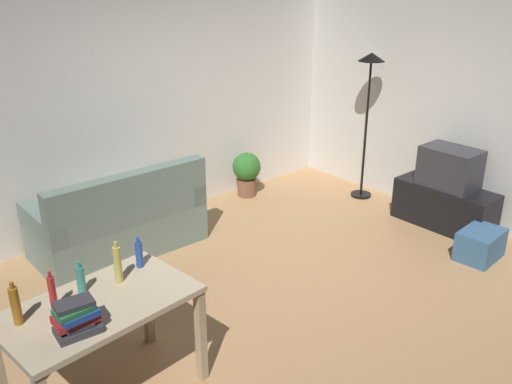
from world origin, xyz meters
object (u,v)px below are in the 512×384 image
object	(u,v)px
potted_plant	(247,171)
bottle_amber	(16,305)
book_stack	(76,318)
desk	(100,317)
bottle_squat	(118,264)
couch	(120,223)
tv	(450,168)
tv_stand	(444,206)
storage_box	(480,244)
bottle_tall	(81,279)
bottle_red	(52,293)
bottle_blue	(139,254)
torchiere_lamp	(369,86)

from	to	relation	value
potted_plant	bottle_amber	xyz separation A→B (m)	(-3.47, -2.07, 0.56)
bottle_amber	book_stack	bearing A→B (deg)	-53.14
desk	bottle_squat	distance (m)	0.35
couch	bottle_squat	size ratio (longest dim) A/B	5.57
couch	tv	distance (m)	3.58
tv_stand	potted_plant	world-z (taller)	potted_plant
couch	tv_stand	world-z (taller)	couch
storage_box	book_stack	distance (m)	4.04
book_stack	bottle_tall	bearing A→B (deg)	62.72
couch	tv_stand	xyz separation A→B (m)	(3.04, -1.84, -0.07)
bottle_red	bottle_blue	bearing A→B (deg)	10.21
tv	potted_plant	distance (m)	2.45
tv	bottle_red	world-z (taller)	bottle_red
bottle_tall	book_stack	world-z (taller)	bottle_tall
bottle_squat	bottle_tall	bearing A→B (deg)	171.15
tv	bottle_tall	bearing A→B (deg)	87.86
torchiere_lamp	bottle_squat	xyz separation A→B (m)	(-3.90, -1.06, -0.52)
desk	bottle_tall	bearing A→B (deg)	92.63
couch	tv_stand	bearing A→B (deg)	148.84
bottle_red	torchiere_lamp	bearing A→B (deg)	14.00
tv_stand	bottle_amber	bearing A→B (deg)	89.02
couch	potted_plant	distance (m)	1.96
bottle_squat	bottle_blue	xyz separation A→B (m)	(0.21, 0.09, -0.03)
bottle_squat	bottle_blue	size ratio (longest dim) A/B	1.30
bottle_tall	bottle_blue	distance (m)	0.45
tv	bottle_tall	size ratio (longest dim) A/B	2.69
storage_box	bottle_squat	size ratio (longest dim) A/B	1.61
bottle_squat	couch	bearing A→B (deg)	63.40
storage_box	tv	bearing A→B (deg)	58.88
torchiere_lamp	potted_plant	xyz separation A→B (m)	(-1.10, 0.98, -1.08)
torchiere_lamp	desk	xyz separation A→B (m)	(-4.12, -1.19, -0.76)
storage_box	bottle_blue	world-z (taller)	bottle_blue
desk	bottle_red	bearing A→B (deg)	149.45
torchiere_lamp	bottle_tall	world-z (taller)	torchiere_lamp
bottle_amber	storage_box	bearing A→B (deg)	-9.94
storage_box	book_stack	bearing A→B (deg)	173.85
tv_stand	storage_box	distance (m)	0.77
potted_plant	bottle_tall	size ratio (longest dim) A/B	2.55
potted_plant	book_stack	distance (m)	4.06
bottle_amber	couch	bearing A→B (deg)	48.93
tv	potted_plant	bearing A→B (deg)	27.24
bottle_tall	torchiere_lamp	bearing A→B (deg)	13.79
torchiere_lamp	bottle_squat	bearing A→B (deg)	-164.86
bottle_tall	tv_stand	bearing A→B (deg)	-2.14
tv_stand	potted_plant	size ratio (longest dim) A/B	1.93
tv_stand	bottle_blue	bearing A→B (deg)	86.81
torchiere_lamp	potted_plant	size ratio (longest dim) A/B	3.18
tv_stand	bottle_tall	xyz separation A→B (m)	(-4.15, 0.16, 0.62)
tv_stand	potted_plant	bearing A→B (deg)	27.16
bottle_blue	desk	bearing A→B (deg)	-151.83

